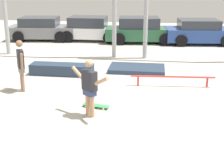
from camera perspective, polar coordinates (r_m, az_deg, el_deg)
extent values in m
plane|color=#B2ADA3|center=(9.00, 0.27, -6.99)|extent=(36.00, 36.00, 0.00)
cylinder|color=tan|center=(8.50, -4.45, -5.80)|extent=(0.13, 0.13, 0.74)
cylinder|color=tan|center=(8.37, -3.66, -6.13)|extent=(0.13, 0.13, 0.74)
cube|color=navy|center=(8.32, -4.10, -4.00)|extent=(0.40, 0.37, 0.16)
cube|color=#26262D|center=(8.21, -4.15, -1.84)|extent=(0.46, 0.42, 0.54)
sphere|color=tan|center=(8.08, -4.22, 1.29)|extent=(0.21, 0.21, 0.21)
cylinder|color=tan|center=(8.53, -6.22, -0.51)|extent=(0.43, 0.37, 0.33)
cylinder|color=tan|center=(7.85, -1.93, -1.94)|extent=(0.43, 0.37, 0.33)
cube|color=#338C4C|center=(9.06, -2.96, -6.37)|extent=(0.81, 0.36, 0.01)
cylinder|color=silver|center=(9.08, -1.13, -6.58)|extent=(0.06, 0.04, 0.05)
cylinder|color=silver|center=(8.89, -1.61, -7.10)|extent=(0.06, 0.04, 0.05)
cylinder|color=silver|center=(9.26, -4.24, -6.15)|extent=(0.06, 0.04, 0.05)
cylinder|color=silver|center=(9.08, -4.78, -6.65)|extent=(0.06, 0.04, 0.05)
cube|color=#28384C|center=(12.18, -9.15, 0.21)|extent=(2.43, 0.66, 0.42)
cube|color=#28384C|center=(12.60, 4.56, 0.34)|extent=(2.23, 1.33, 0.17)
cylinder|color=red|center=(10.87, 11.02, -1.13)|extent=(2.87, 0.24, 0.06)
cylinder|color=red|center=(10.83, 4.78, -1.90)|extent=(0.07, 0.07, 0.35)
cylinder|color=red|center=(11.13, 17.00, -2.08)|extent=(0.07, 0.07, 0.35)
cube|color=slate|center=(19.33, -12.54, 7.02)|extent=(4.09, 2.18, 0.66)
cube|color=#2D333D|center=(19.29, -13.11, 8.73)|extent=(2.31, 1.86, 0.52)
cylinder|color=black|center=(19.96, -8.50, 6.99)|extent=(0.68, 0.29, 0.66)
cylinder|color=black|center=(18.26, -9.43, 6.06)|extent=(0.68, 0.29, 0.66)
cylinder|color=black|center=(20.52, -15.25, 6.85)|extent=(0.68, 0.29, 0.66)
cylinder|color=black|center=(18.87, -16.74, 5.92)|extent=(0.68, 0.29, 0.66)
cube|color=white|center=(18.79, -3.89, 7.08)|extent=(3.92, 1.80, 0.63)
cube|color=#2D333D|center=(18.73, -4.40, 8.91)|extent=(2.16, 1.65, 0.58)
cylinder|color=black|center=(19.48, 0.14, 6.98)|extent=(0.69, 0.22, 0.69)
cylinder|color=black|center=(17.77, -0.55, 6.05)|extent=(0.69, 0.22, 0.69)
cylinder|color=black|center=(19.91, -6.86, 7.07)|extent=(0.69, 0.22, 0.69)
cylinder|color=black|center=(18.25, -8.16, 6.16)|extent=(0.69, 0.22, 0.69)
cube|color=#28603D|center=(18.17, 5.42, 6.77)|extent=(4.25, 2.05, 0.67)
cube|color=#2D333D|center=(18.06, 4.95, 8.76)|extent=(2.39, 1.75, 0.59)
cylinder|color=black|center=(19.12, 9.13, 6.57)|extent=(0.69, 0.28, 0.68)
cylinder|color=black|center=(17.50, 9.73, 5.63)|extent=(0.69, 0.28, 0.68)
cylinder|color=black|center=(18.99, 1.41, 6.71)|extent=(0.69, 0.28, 0.68)
cylinder|color=black|center=(17.36, 1.32, 5.77)|extent=(0.69, 0.28, 0.68)
cube|color=#284793|center=(18.42, 15.89, 6.38)|extent=(4.07, 2.12, 0.70)
cube|color=#2D333D|center=(18.30, 15.55, 8.23)|extent=(2.30, 1.81, 0.49)
cylinder|color=black|center=(19.60, 18.74, 6.10)|extent=(0.66, 0.28, 0.65)
cylinder|color=black|center=(19.04, 11.67, 6.35)|extent=(0.66, 0.28, 0.65)
cylinder|color=black|center=(17.38, 12.57, 5.34)|extent=(0.66, 0.28, 0.65)
cylinder|color=#8C664C|center=(10.59, -16.04, -1.66)|extent=(0.11, 0.11, 0.80)
cylinder|color=#8C664C|center=(10.74, -16.16, -1.42)|extent=(0.11, 0.11, 0.80)
cube|color=slate|center=(10.57, -16.24, 0.17)|extent=(0.31, 0.35, 0.18)
cube|color=#26262D|center=(10.48, -16.40, 2.05)|extent=(0.34, 0.40, 0.58)
sphere|color=#8C664C|center=(10.37, -16.62, 4.74)|extent=(0.22, 0.22, 0.22)
cylinder|color=#8C664C|center=(10.23, -16.19, 1.63)|extent=(0.15, 0.18, 0.54)
cylinder|color=#8C664C|center=(10.73, -16.59, 2.28)|extent=(0.15, 0.18, 0.54)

